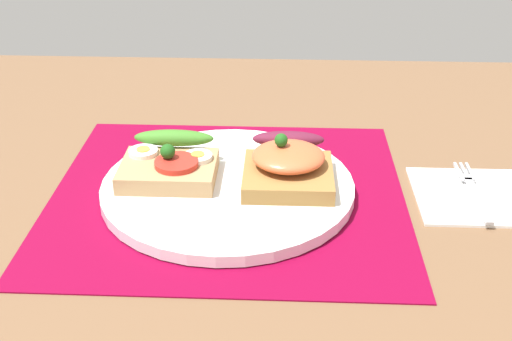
{
  "coord_description": "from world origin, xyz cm",
  "views": [
    {
      "loc": [
        5.66,
        -60.22,
        35.63
      ],
      "look_at": [
        3.0,
        0.0,
        3.02
      ],
      "focal_mm": 45.81,
      "sensor_mm": 36.0,
      "label": 1
    }
  ],
  "objects_px": {
    "sandwich_salmon": "(288,163)",
    "napkin": "(477,195)",
    "plate": "(228,187)",
    "sandwich_egg_tomato": "(170,164)",
    "fork": "(473,189)"
  },
  "relations": [
    {
      "from": "sandwich_salmon",
      "to": "napkin",
      "type": "xyz_separation_m",
      "value": [
        0.2,
        -0.01,
        -0.03
      ]
    },
    {
      "from": "plate",
      "to": "sandwich_egg_tomato",
      "type": "relative_size",
      "value": 2.66
    },
    {
      "from": "fork",
      "to": "napkin",
      "type": "bearing_deg",
      "value": -51.07
    },
    {
      "from": "plate",
      "to": "napkin",
      "type": "bearing_deg",
      "value": 1.27
    },
    {
      "from": "sandwich_egg_tomato",
      "to": "sandwich_salmon",
      "type": "distance_m",
      "value": 0.13
    },
    {
      "from": "sandwich_salmon",
      "to": "fork",
      "type": "bearing_deg",
      "value": -0.18
    },
    {
      "from": "sandwich_egg_tomato",
      "to": "sandwich_salmon",
      "type": "bearing_deg",
      "value": -0.75
    },
    {
      "from": "plate",
      "to": "sandwich_egg_tomato",
      "type": "bearing_deg",
      "value": 168.58
    },
    {
      "from": "plate",
      "to": "sandwich_egg_tomato",
      "type": "height_order",
      "value": "sandwich_egg_tomato"
    },
    {
      "from": "plate",
      "to": "fork",
      "type": "height_order",
      "value": "plate"
    },
    {
      "from": "napkin",
      "to": "fork",
      "type": "height_order",
      "value": "fork"
    },
    {
      "from": "fork",
      "to": "plate",
      "type": "bearing_deg",
      "value": -177.71
    },
    {
      "from": "sandwich_egg_tomato",
      "to": "fork",
      "type": "distance_m",
      "value": 0.33
    },
    {
      "from": "sandwich_egg_tomato",
      "to": "napkin",
      "type": "xyz_separation_m",
      "value": [
        0.33,
        -0.01,
        -0.03
      ]
    },
    {
      "from": "sandwich_egg_tomato",
      "to": "fork",
      "type": "height_order",
      "value": "sandwich_egg_tomato"
    }
  ]
}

